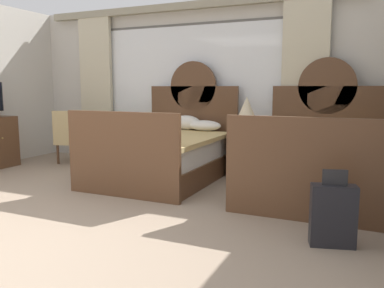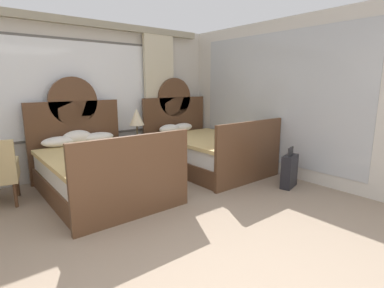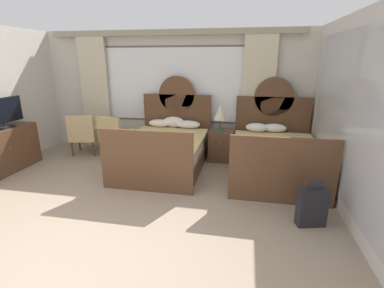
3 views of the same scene
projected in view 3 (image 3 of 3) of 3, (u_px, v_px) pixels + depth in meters
name	position (u px, v px, depth m)	size (l,w,h in m)	color
ground_plane	(72.00, 274.00, 2.82)	(24.00, 24.00, 0.00)	gray
wall_back_window	(173.00, 90.00, 6.33)	(6.05, 0.22, 2.70)	beige
wall_right_mirror	(357.00, 119.00, 3.57)	(0.08, 4.78, 2.70)	beige
bed_near_window	(166.00, 149.00, 5.51)	(1.54, 2.14, 1.73)	brown
bed_near_mirror	(274.00, 156.00, 5.13)	(1.54, 2.14, 1.73)	brown
nightstand_between_beds	(221.00, 145.00, 5.94)	(0.50, 0.53, 0.65)	brown
table_lamp_on_nightstand	(220.00, 113.00, 5.77)	(0.27, 0.27, 0.53)	brown
book_on_nightstand	(218.00, 131.00, 5.75)	(0.18, 0.26, 0.03)	#285133
dresser_minibar	(1.00, 152.00, 5.20)	(0.45, 1.53, 0.84)	brown
tv_flatscreen	(2.00, 113.00, 5.15)	(0.20, 0.92, 0.56)	black
armchair_by_window_left	(114.00, 135.00, 6.10)	(0.67, 0.67, 0.91)	tan
armchair_by_window_centre	(84.00, 133.00, 6.23)	(0.68, 0.68, 0.91)	tan
suitcase_on_floor	(312.00, 207.00, 3.58)	(0.39, 0.24, 0.65)	black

